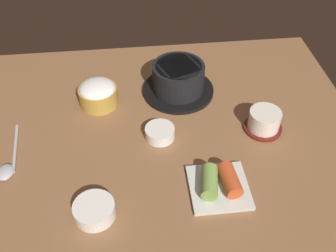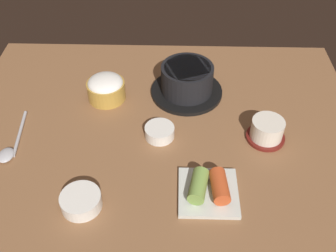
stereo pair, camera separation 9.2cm
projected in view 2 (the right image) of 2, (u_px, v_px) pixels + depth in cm
name	position (u px, v px, depth cm)	size (l,w,h in cm)	color
dining_table	(160.00, 132.00, 96.66)	(100.00, 76.00, 2.00)	brown
stone_pot	(187.00, 81.00, 103.44)	(19.25, 19.25, 8.47)	black
rice_bowl	(106.00, 88.00, 102.37)	(9.98, 9.98, 6.70)	#B78C38
tea_cup_with_saucer	(267.00, 130.00, 91.81)	(9.23, 9.23, 5.45)	maroon
banchan_cup_center	(158.00, 131.00, 93.19)	(7.11, 7.11, 2.80)	white
kimchi_plate	(209.00, 189.00, 80.65)	(12.41, 12.41, 4.48)	silver
side_bowl_near	(81.00, 201.00, 78.53)	(8.31, 8.31, 3.12)	white
spoon	(10.00, 148.00, 90.56)	(3.81, 17.47, 1.35)	#B7B7BC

